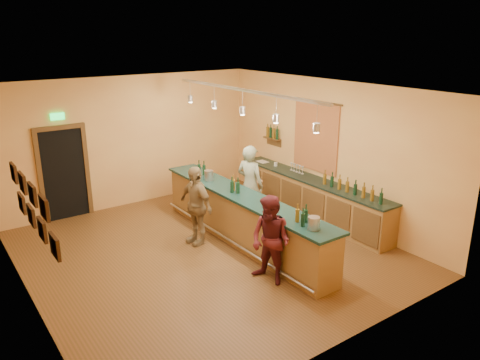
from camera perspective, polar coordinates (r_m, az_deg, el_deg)
floor at (r=9.43m, az=-3.95°, el=-8.78°), size 7.00×7.00×0.00m
ceiling at (r=8.50m, az=-4.41°, el=10.89°), size 6.50×7.00×0.02m
wall_back at (r=11.87m, az=-13.07°, el=4.62°), size 6.50×0.02×3.20m
wall_front at (r=6.30m, az=12.85°, el=-7.19°), size 6.50×0.02×3.20m
wall_left at (r=7.76m, az=-25.12°, el=-3.66°), size 0.02×7.00×3.20m
wall_right at (r=10.81m, az=10.69°, el=3.50°), size 0.02×7.00×3.20m
doorway at (r=11.45m, az=-20.69°, el=0.98°), size 1.15×0.09×2.48m
tapestry at (r=11.02m, az=9.20°, el=5.18°), size 0.03×1.40×1.60m
bottle_shelf at (r=12.10m, az=3.98°, el=5.61°), size 0.17×0.55×0.54m
picture_grid at (r=6.95m, az=-23.95°, el=-2.82°), size 0.06×2.20×0.70m
back_counter at (r=11.07m, az=8.69°, el=-2.10°), size 0.60×4.55×1.27m
tasting_bar at (r=9.61m, az=0.28°, el=-4.26°), size 0.74×5.10×1.38m
pendant_track at (r=8.99m, az=0.31°, el=9.93°), size 0.11×4.60×0.50m
bartender at (r=10.47m, az=1.23°, el=-0.60°), size 0.62×0.77×1.82m
customer_a at (r=8.07m, az=3.76°, el=-7.36°), size 0.76×0.88×1.58m
customer_b at (r=9.55m, az=-5.43°, el=-3.09°), size 0.51×1.00×1.64m
bar_stool at (r=11.32m, az=1.87°, el=-0.79°), size 0.36×0.36×0.75m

